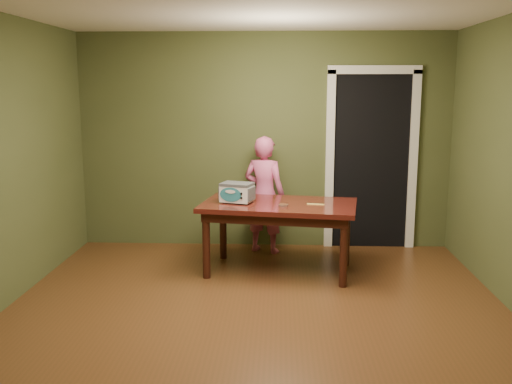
{
  "coord_description": "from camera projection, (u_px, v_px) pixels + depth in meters",
  "views": [
    {
      "loc": [
        0.2,
        -4.42,
        1.96
      ],
      "look_at": [
        -0.03,
        1.0,
        0.95
      ],
      "focal_mm": 40.0,
      "sensor_mm": 36.0,
      "label": 1
    }
  ],
  "objects": [
    {
      "name": "toy_oven",
      "position": [
        237.0,
        192.0,
        6.0
      ],
      "size": [
        0.39,
        0.31,
        0.21
      ],
      "rotation": [
        0.0,
        0.0,
        -0.3
      ],
      "color": "#4C4F54",
      "rests_on": "dining_table"
    },
    {
      "name": "doorway",
      "position": [
        367.0,
        159.0,
        7.19
      ],
      "size": [
        1.1,
        0.66,
        2.25
      ],
      "color": "black",
      "rests_on": "ground"
    },
    {
      "name": "child",
      "position": [
        264.0,
        195.0,
        6.74
      ],
      "size": [
        0.59,
        0.5,
        1.39
      ],
      "primitive_type": "imported",
      "rotation": [
        0.0,
        0.0,
        2.76
      ],
      "color": "#D6588C",
      "rests_on": "floor"
    },
    {
      "name": "room_shell",
      "position": [
        255.0,
        119.0,
        4.4
      ],
      "size": [
        4.52,
        5.02,
        2.61
      ],
      "color": "#49512B",
      "rests_on": "ground"
    },
    {
      "name": "baking_pan",
      "position": [
        283.0,
        205.0,
        5.83
      ],
      "size": [
        0.1,
        0.1,
        0.02
      ],
      "color": "silver",
      "rests_on": "dining_table"
    },
    {
      "name": "floor",
      "position": [
        255.0,
        327.0,
        4.71
      ],
      "size": [
        5.0,
        5.0,
        0.0
      ],
      "primitive_type": "plane",
      "color": "#553018",
      "rests_on": "ground"
    },
    {
      "name": "dining_table",
      "position": [
        279.0,
        212.0,
        6.01
      ],
      "size": [
        1.72,
        1.13,
        0.75
      ],
      "rotation": [
        0.0,
        0.0,
        -0.15
      ],
      "color": "#3E120E",
      "rests_on": "floor"
    },
    {
      "name": "spatula",
      "position": [
        316.0,
        204.0,
        5.91
      ],
      "size": [
        0.18,
        0.06,
        0.01
      ],
      "primitive_type": "cube",
      "rotation": [
        0.0,
        0.0,
        -0.17
      ],
      "color": "#F8F06B",
      "rests_on": "dining_table"
    }
  ]
}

